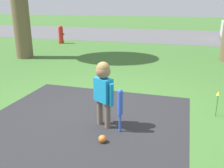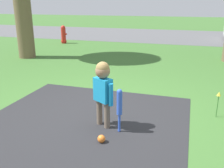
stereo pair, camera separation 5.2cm
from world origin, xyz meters
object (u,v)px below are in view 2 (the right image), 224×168
object	(u,v)px
sports_ball	(101,139)
fire_hydrant	(64,35)
baseball_bat	(119,105)
child	(103,85)

from	to	relation	value
sports_ball	fire_hydrant	xyz separation A→B (m)	(-4.20, 6.97, 0.31)
sports_ball	baseball_bat	bearing A→B (deg)	67.58
child	baseball_bat	size ratio (longest dim) A/B	1.52
sports_ball	fire_hydrant	distance (m)	8.14
child	sports_ball	size ratio (longest dim) A/B	9.38
child	baseball_bat	world-z (taller)	child
fire_hydrant	child	bearing A→B (deg)	-58.11
fire_hydrant	baseball_bat	bearing A→B (deg)	-56.89
baseball_bat	sports_ball	bearing A→B (deg)	-112.42
baseball_bat	fire_hydrant	bearing A→B (deg)	123.11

